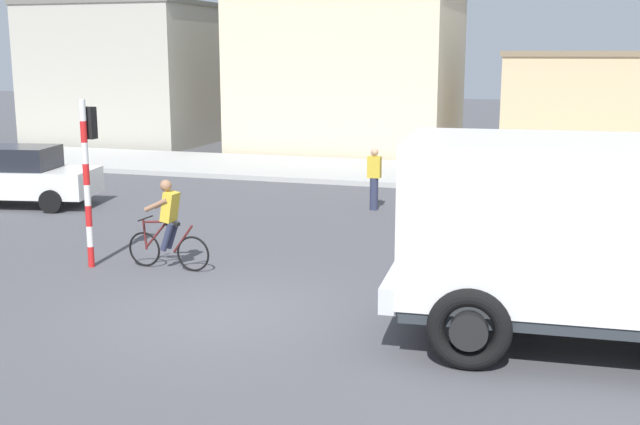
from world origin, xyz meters
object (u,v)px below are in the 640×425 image
Objects in this scene: cyclist at (168,225)px; traffic_light_pole at (88,160)px; car_white_mid at (18,176)px; pedestrian_near_kerb at (374,178)px; truck_foreground at (595,230)px; car_red_near at (635,206)px.

traffic_light_pole reaches higher than cyclist.
pedestrian_near_kerb reaches higher than car_white_mid.
truck_foreground reaches higher than car_white_mid.
car_white_mid is (-5.37, 4.71, -1.25)m from traffic_light_pole.
truck_foreground is 1.31× the size of car_white_mid.
traffic_light_pole is 8.10m from pedestrian_near_kerb.
pedestrian_near_kerb is (2.35, 6.78, -0.02)m from cyclist.
truck_foreground is at bearing -98.69° from car_red_near.
truck_foreground is 15.74m from car_white_mid.
traffic_light_pole is at bearing -170.87° from cyclist.
car_white_mid is at bearing 146.98° from cyclist.
car_white_mid is (-15.44, -0.47, 0.00)m from car_red_near.
cyclist is (-7.53, 1.83, -0.80)m from truck_foreground.
pedestrian_near_kerb is (-5.18, 8.61, -0.82)m from truck_foreground.
truck_foreground is 9.18m from traffic_light_pole.
cyclist is 0.41× the size of car_white_mid.
cyclist is at bearing -109.11° from pedestrian_near_kerb.
car_white_mid is at bearing -165.92° from pedestrian_near_kerb.
pedestrian_near_kerb is at bearing 121.04° from truck_foreground.
car_red_near is at bearing 1.73° from car_white_mid.
car_red_near is at bearing -16.56° from pedestrian_near_kerb.
car_red_near is at bearing 29.93° from cyclist.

